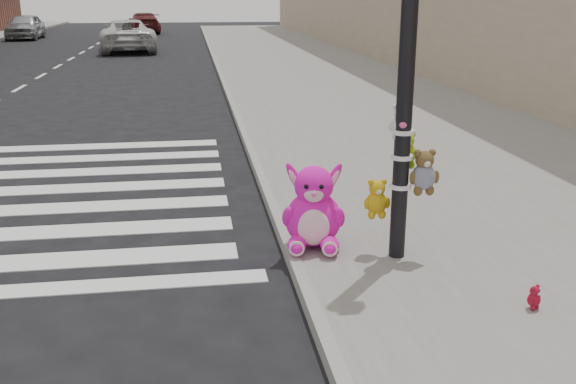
{
  "coord_description": "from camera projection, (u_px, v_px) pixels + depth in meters",
  "views": [
    {
      "loc": [
        0.59,
        -4.09,
        2.74
      ],
      "look_at": [
        1.53,
        2.21,
        0.75
      ],
      "focal_mm": 40.0,
      "sensor_mm": 36.0,
      "label": 1
    }
  ],
  "objects": [
    {
      "name": "sidewalk_near",
      "position": [
        387.0,
        114.0,
        14.72
      ],
      "size": [
        7.0,
        80.0,
        0.14
      ],
      "primitive_type": "cube",
      "color": "slate",
      "rests_on": "ground"
    },
    {
      "name": "curb_edge",
      "position": [
        237.0,
        118.0,
        14.23
      ],
      "size": [
        0.12,
        80.0,
        0.15
      ],
      "primitive_type": "cube",
      "color": "gray",
      "rests_on": "ground"
    },
    {
      "name": "signal_pole",
      "position": [
        406.0,
        102.0,
        6.16
      ],
      "size": [
        0.72,
        0.49,
        4.0
      ],
      "color": "black",
      "rests_on": "sidewalk_near"
    },
    {
      "name": "pink_bunny",
      "position": [
        313.0,
        213.0,
        6.74
      ],
      "size": [
        0.68,
        0.77,
        0.94
      ],
      "rotation": [
        0.0,
        0.0,
        -0.18
      ],
      "color": "#F014B7",
      "rests_on": "sidewalk_near"
    },
    {
      "name": "red_teddy",
      "position": [
        534.0,
        297.0,
        5.47
      ],
      "size": [
        0.18,
        0.16,
        0.22
      ],
      "primitive_type": null,
      "rotation": [
        0.0,
        0.0,
        0.51
      ],
      "color": "maroon",
      "rests_on": "sidewalk_near"
    },
    {
      "name": "car_white_near",
      "position": [
        128.0,
        36.0,
        30.75
      ],
      "size": [
        3.04,
        5.66,
        1.51
      ],
      "primitive_type": "imported",
      "rotation": [
        0.0,
        0.0,
        3.24
      ],
      "color": "silver",
      "rests_on": "ground"
    },
    {
      "name": "car_maroon_near",
      "position": [
        144.0,
        23.0,
        44.36
      ],
      "size": [
        2.63,
        5.07,
        1.4
      ],
      "primitive_type": "imported",
      "rotation": [
        0.0,
        0.0,
        3.28
      ],
      "color": "#52171A",
      "rests_on": "ground"
    },
    {
      "name": "car_silver_deep",
      "position": [
        25.0,
        26.0,
        38.85
      ],
      "size": [
        1.88,
        4.49,
        1.52
      ],
      "primitive_type": "imported",
      "rotation": [
        0.0,
        0.0,
        0.02
      ],
      "color": "#A0A1A5",
      "rests_on": "ground"
    }
  ]
}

